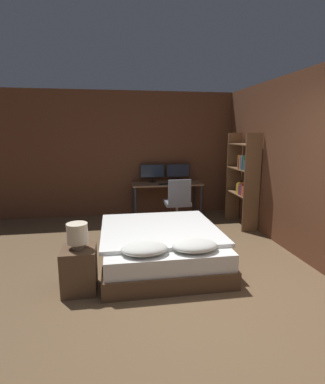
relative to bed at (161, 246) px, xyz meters
name	(u,v)px	position (x,y,z in m)	size (l,w,h in m)	color
ground_plane	(204,308)	(0.28, -1.20, -0.25)	(20.00, 20.00, 0.00)	brown
wall_back	(154,154)	(0.28, 2.68, 1.10)	(12.00, 0.06, 2.70)	brown
wall_side_right	(289,164)	(2.07, 0.30, 1.10)	(0.06, 12.00, 2.70)	brown
bed	(161,246)	(0.00, 0.00, 0.00)	(1.65, 1.91, 0.56)	brown
nightstand	(79,269)	(-1.06, -0.61, 0.01)	(0.39, 0.43, 0.52)	brown
bedside_lamp	(77,234)	(-1.06, -0.61, 0.45)	(0.24, 0.24, 0.30)	gray
desk	(167,187)	(0.51, 2.32, 0.41)	(1.51, 0.58, 0.75)	#846042
monitor_left	(152,172)	(0.22, 2.51, 0.73)	(0.53, 0.16, 0.39)	black
monitor_right	(178,171)	(0.79, 2.51, 0.73)	(0.53, 0.16, 0.39)	black
keyboard	(168,184)	(0.51, 2.13, 0.51)	(0.40, 0.13, 0.02)	black
computer_mouse	(182,183)	(0.80, 2.13, 0.52)	(0.07, 0.05, 0.04)	black
office_chair	(178,207)	(0.59, 1.61, 0.15)	(0.52, 0.52, 0.96)	black
bookshelf	(244,176)	(1.86, 1.42, 0.76)	(0.31, 0.88, 1.82)	brown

